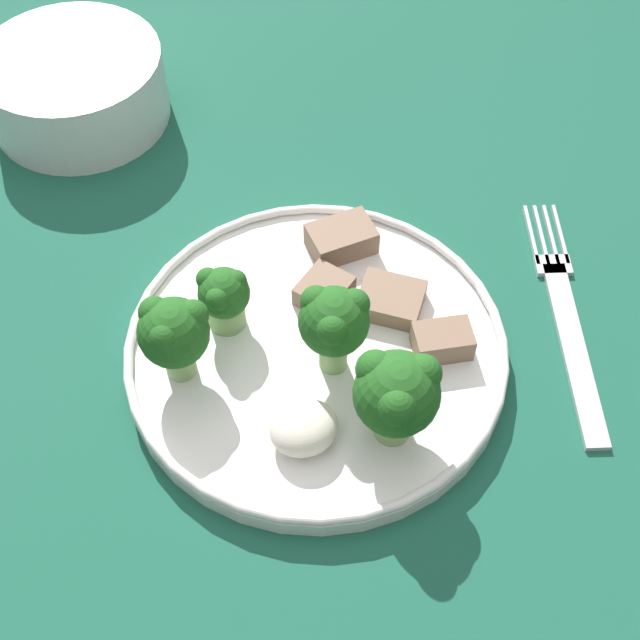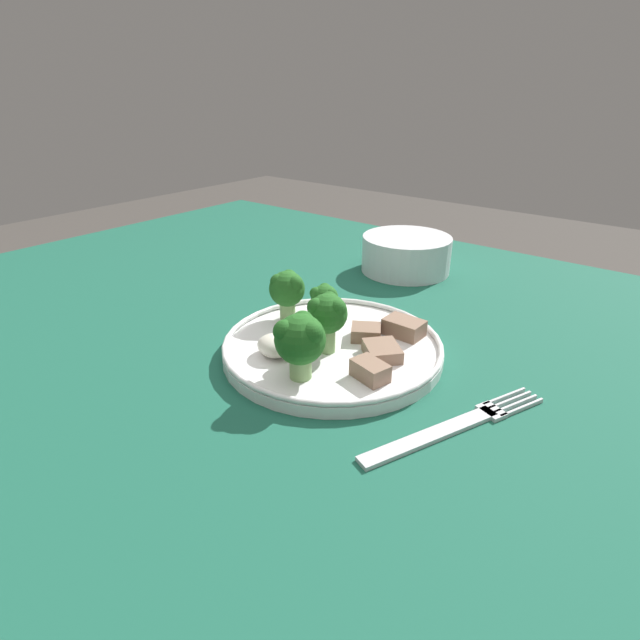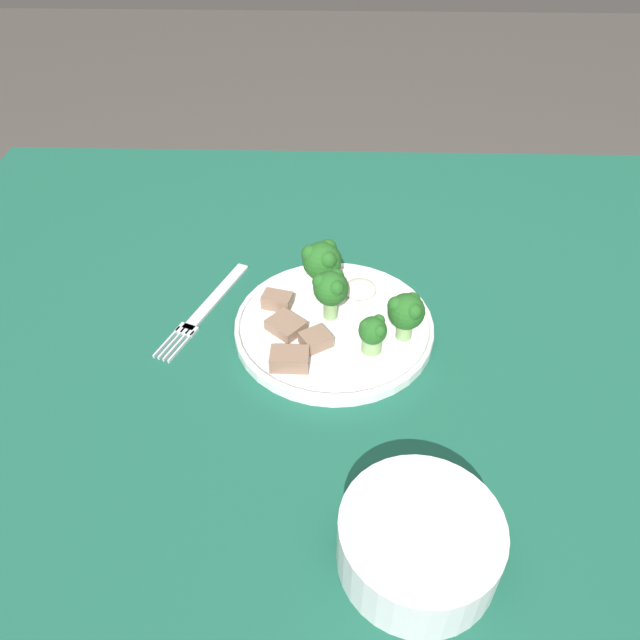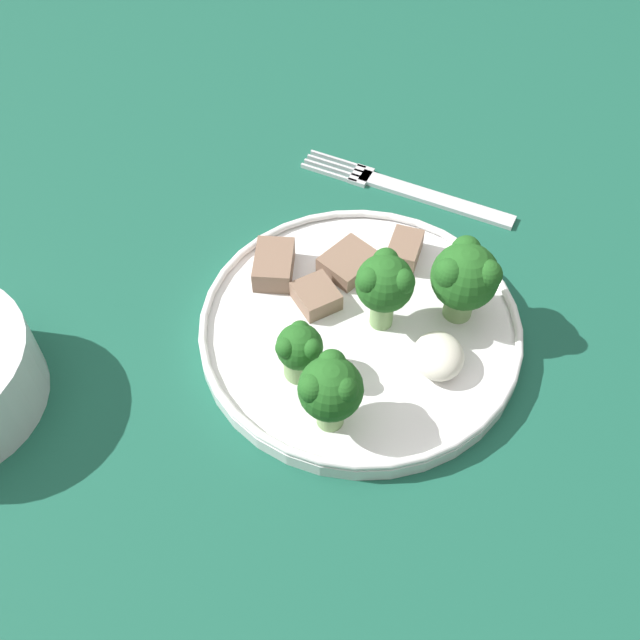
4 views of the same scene
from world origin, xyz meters
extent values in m
cube|color=#195642|center=(0.00, 0.00, 0.72)|extent=(1.25, 0.96, 0.03)
cylinder|color=brown|center=(-0.56, 0.42, 0.35)|extent=(0.06, 0.06, 0.70)
cylinder|color=white|center=(0.04, -0.01, 0.74)|extent=(0.24, 0.24, 0.01)
torus|color=white|center=(0.04, -0.01, 0.75)|extent=(0.24, 0.24, 0.01)
cube|color=silver|center=(0.19, -0.07, 0.73)|extent=(0.07, 0.14, 0.00)
cube|color=silver|center=(0.22, -0.01, 0.73)|extent=(0.03, 0.02, 0.00)
cube|color=silver|center=(0.24, 0.01, 0.73)|extent=(0.02, 0.05, 0.00)
cube|color=silver|center=(0.23, 0.02, 0.73)|extent=(0.02, 0.05, 0.00)
cube|color=silver|center=(0.23, 0.02, 0.73)|extent=(0.02, 0.05, 0.00)
cube|color=silver|center=(0.22, 0.02, 0.73)|extent=(0.02, 0.05, 0.00)
cylinder|color=silver|center=(-0.03, 0.27, 0.76)|extent=(0.14, 0.14, 0.06)
cylinder|color=silver|center=(-0.03, 0.27, 0.76)|extent=(0.11, 0.11, 0.04)
cylinder|color=#7FA866|center=(0.06, -0.08, 0.76)|extent=(0.02, 0.02, 0.02)
sphere|color=#215B1E|center=(0.06, -0.08, 0.78)|extent=(0.05, 0.05, 0.05)
sphere|color=#215B1E|center=(0.07, -0.08, 0.80)|extent=(0.02, 0.02, 0.02)
sphere|color=#215B1E|center=(0.05, -0.07, 0.80)|extent=(0.02, 0.02, 0.02)
sphere|color=#215B1E|center=(0.05, -0.09, 0.80)|extent=(0.02, 0.02, 0.02)
cylinder|color=#7FA866|center=(0.05, -0.03, 0.76)|extent=(0.02, 0.02, 0.03)
sphere|color=#215B1E|center=(0.05, -0.03, 0.79)|extent=(0.04, 0.04, 0.04)
sphere|color=#215B1E|center=(0.06, -0.03, 0.80)|extent=(0.02, 0.02, 0.02)
sphere|color=#215B1E|center=(0.04, -0.01, 0.80)|extent=(0.02, 0.02, 0.02)
sphere|color=#215B1E|center=(0.04, -0.04, 0.80)|extent=(0.02, 0.02, 0.02)
cylinder|color=#7FA866|center=(0.00, 0.03, 0.75)|extent=(0.02, 0.02, 0.02)
sphere|color=#215B1E|center=(0.00, 0.03, 0.77)|extent=(0.03, 0.03, 0.03)
sphere|color=#215B1E|center=(0.01, 0.03, 0.78)|extent=(0.01, 0.01, 0.01)
sphere|color=#215B1E|center=(-0.01, 0.04, 0.78)|extent=(0.01, 0.01, 0.01)
sphere|color=#215B1E|center=(-0.01, 0.02, 0.78)|extent=(0.01, 0.01, 0.01)
cylinder|color=#7FA866|center=(-0.04, 0.01, 0.76)|extent=(0.02, 0.02, 0.02)
sphere|color=#215B1E|center=(-0.04, 0.01, 0.78)|extent=(0.04, 0.04, 0.04)
sphere|color=#215B1E|center=(-0.03, 0.01, 0.79)|extent=(0.02, 0.02, 0.02)
sphere|color=#215B1E|center=(-0.04, 0.02, 0.79)|extent=(0.02, 0.02, 0.02)
sphere|color=#215B1E|center=(-0.04, 0.00, 0.79)|extent=(0.02, 0.02, 0.02)
cube|color=#846651|center=(0.10, 0.00, 0.75)|extent=(0.05, 0.05, 0.01)
cube|color=#846651|center=(0.11, -0.04, 0.75)|extent=(0.04, 0.03, 0.02)
cube|color=#846651|center=(0.09, 0.06, 0.75)|extent=(0.04, 0.03, 0.02)
cube|color=#846651|center=(0.06, 0.02, 0.75)|extent=(0.04, 0.04, 0.01)
ellipsoid|color=silver|center=(0.01, -0.06, 0.75)|extent=(0.04, 0.04, 0.02)
camera|label=1|loc=(-0.08, -0.30, 1.20)|focal=50.00mm
camera|label=2|loc=(0.33, -0.39, 1.00)|focal=28.00mm
camera|label=3|loc=(0.04, 0.54, 1.24)|focal=35.00mm
camera|label=4|loc=(-0.29, 0.00, 1.18)|focal=42.00mm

